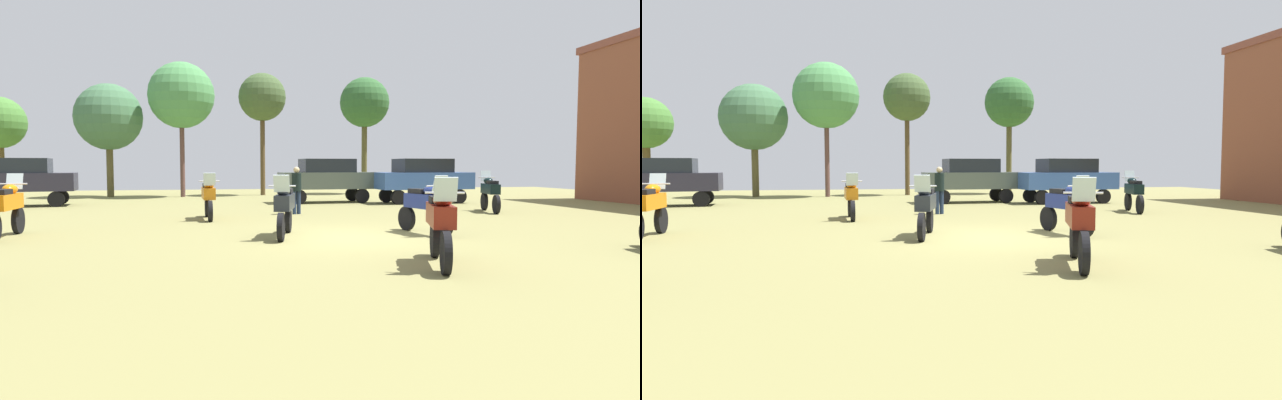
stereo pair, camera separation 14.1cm
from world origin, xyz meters
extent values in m
cube|color=olive|center=(0.00, 0.00, 0.01)|extent=(44.00, 52.00, 0.02)
cylinder|color=black|center=(-1.51, -0.41, 0.35)|extent=(0.27, 0.66, 0.65)
cylinder|color=black|center=(-1.13, 1.17, 0.35)|extent=(0.27, 0.66, 0.65)
cube|color=#242A31|center=(-1.32, 0.38, 0.85)|extent=(0.67, 1.42, 0.36)
ellipsoid|color=#242A31|center=(-1.39, 0.07, 1.13)|extent=(0.42, 0.54, 0.24)
cube|color=black|center=(-1.26, 0.61, 1.09)|extent=(0.42, 0.61, 0.12)
cube|color=silver|center=(-1.47, -0.26, 1.31)|extent=(0.39, 0.23, 0.39)
cylinder|color=#B7B7BC|center=(-1.45, -0.16, 1.25)|extent=(0.61, 0.18, 0.04)
cylinder|color=black|center=(0.60, -4.43, 0.36)|extent=(0.31, 0.69, 0.68)
cylinder|color=black|center=(1.06, -2.93, 0.36)|extent=(0.31, 0.69, 0.68)
cube|color=maroon|center=(0.83, -3.68, 0.88)|extent=(0.73, 1.38, 0.36)
ellipsoid|color=maroon|center=(0.74, -3.97, 1.16)|extent=(0.45, 0.55, 0.24)
cube|color=black|center=(0.89, -3.46, 1.12)|extent=(0.45, 0.62, 0.12)
cube|color=silver|center=(0.64, -4.29, 1.34)|extent=(0.39, 0.25, 0.39)
cylinder|color=#B7B7BC|center=(0.67, -4.19, 1.28)|extent=(0.60, 0.22, 0.04)
cylinder|color=black|center=(-7.77, 2.17, 0.35)|extent=(0.15, 0.67, 0.67)
cube|color=#CE700A|center=(-7.74, 1.37, 0.87)|extent=(0.41, 1.38, 0.36)
ellipsoid|color=#CE700A|center=(-7.75, 1.67, 1.15)|extent=(0.34, 0.49, 0.24)
cube|color=black|center=(-7.73, 1.13, 1.11)|extent=(0.32, 0.57, 0.12)
cube|color=silver|center=(-7.76, 2.01, 1.33)|extent=(0.37, 0.17, 0.39)
cylinder|color=#B7B7BC|center=(-7.76, 1.91, 1.27)|extent=(0.62, 0.06, 0.04)
cylinder|color=black|center=(-3.13, 4.12, 0.34)|extent=(0.17, 0.65, 0.64)
cylinder|color=black|center=(-3.26, 5.71, 0.34)|extent=(0.17, 0.65, 0.64)
cube|color=#BC6C12|center=(-3.19, 4.92, 0.84)|extent=(0.47, 1.38, 0.36)
ellipsoid|color=#BC6C12|center=(-3.17, 4.61, 1.12)|extent=(0.36, 0.51, 0.24)
cube|color=black|center=(-3.21, 5.15, 1.08)|extent=(0.35, 0.58, 0.12)
cube|color=silver|center=(-3.14, 4.27, 1.30)|extent=(0.37, 0.18, 0.39)
cylinder|color=#B7B7BC|center=(-3.15, 4.38, 1.24)|extent=(0.62, 0.09, 0.04)
cylinder|color=black|center=(2.34, -0.44, 0.33)|extent=(0.27, 0.64, 0.63)
cylinder|color=black|center=(1.96, 1.01, 0.33)|extent=(0.27, 0.64, 0.63)
cube|color=navy|center=(2.15, 0.29, 0.83)|extent=(0.66, 1.33, 0.36)
ellipsoid|color=navy|center=(2.22, 0.01, 1.11)|extent=(0.43, 0.54, 0.24)
cube|color=black|center=(2.09, 0.50, 1.07)|extent=(0.43, 0.62, 0.12)
cube|color=silver|center=(2.30, -0.30, 1.29)|extent=(0.39, 0.24, 0.39)
cylinder|color=#B7B7BC|center=(2.28, -0.21, 1.23)|extent=(0.61, 0.19, 0.04)
cylinder|color=black|center=(7.06, 6.40, 0.35)|extent=(0.27, 0.68, 0.67)
cylinder|color=black|center=(6.69, 4.86, 0.35)|extent=(0.27, 0.68, 0.67)
cube|color=black|center=(6.88, 5.63, 0.87)|extent=(0.66, 1.39, 0.36)
ellipsoid|color=black|center=(6.95, 5.92, 1.15)|extent=(0.42, 0.54, 0.24)
cube|color=black|center=(6.82, 5.40, 1.11)|extent=(0.42, 0.61, 0.12)
cube|color=silver|center=(7.02, 6.25, 1.33)|extent=(0.39, 0.23, 0.39)
cylinder|color=#B7B7BC|center=(7.00, 6.15, 1.27)|extent=(0.61, 0.18, 0.04)
cylinder|color=black|center=(4.77, 9.67, 0.34)|extent=(0.65, 0.26, 0.64)
cylinder|color=black|center=(4.69, 11.11, 0.34)|extent=(0.65, 0.26, 0.64)
cylinder|color=black|center=(7.69, 9.84, 0.34)|extent=(0.65, 0.26, 0.64)
cylinder|color=black|center=(7.61, 11.28, 0.34)|extent=(0.65, 0.26, 0.64)
cube|color=#3559A2|center=(6.19, 10.48, 1.03)|extent=(4.40, 2.05, 0.75)
cube|color=black|center=(6.19, 10.48, 1.71)|extent=(2.45, 1.72, 0.61)
cylinder|color=black|center=(-9.44, 11.12, 0.34)|extent=(0.67, 0.31, 0.64)
cylinder|color=black|center=(-9.65, 12.54, 0.34)|extent=(0.67, 0.31, 0.64)
cube|color=#22202D|center=(-10.99, 11.61, 1.03)|extent=(4.52, 2.41, 0.75)
cube|color=black|center=(-10.99, 11.61, 1.71)|extent=(2.57, 1.91, 0.61)
cylinder|color=black|center=(0.59, 10.77, 0.34)|extent=(0.65, 0.26, 0.64)
cylinder|color=black|center=(0.49, 12.20, 0.34)|extent=(0.65, 0.26, 0.64)
cylinder|color=black|center=(3.51, 10.96, 0.34)|extent=(0.65, 0.26, 0.64)
cylinder|color=black|center=(3.41, 12.40, 0.34)|extent=(0.65, 0.26, 0.64)
cube|color=#45514A|center=(2.00, 11.58, 1.03)|extent=(4.41, 2.09, 0.75)
cube|color=black|center=(2.00, 11.58, 1.71)|extent=(2.47, 1.74, 0.61)
cylinder|color=#1F2D48|center=(-0.29, 6.07, 0.42)|extent=(0.14, 0.14, 0.80)
cylinder|color=#1F2D48|center=(-0.13, 6.13, 0.42)|extent=(0.14, 0.14, 0.80)
cylinder|color=black|center=(-0.21, 6.10, 1.14)|extent=(0.43, 0.43, 0.63)
sphere|color=tan|center=(-0.21, 6.10, 1.56)|extent=(0.22, 0.22, 0.22)
cylinder|color=brown|center=(-14.20, 18.38, 1.69)|extent=(0.40, 0.40, 3.34)
sphere|color=#427631|center=(-14.20, 18.38, 3.97)|extent=(2.71, 2.71, 2.71)
cylinder|color=brown|center=(-8.66, 17.98, 1.77)|extent=(0.36, 0.36, 3.51)
sphere|color=#3F6A45|center=(-8.66, 17.98, 4.32)|extent=(3.55, 3.55, 3.55)
cylinder|color=#4F3D24|center=(-0.40, 18.24, 2.51)|extent=(0.27, 0.27, 4.98)
sphere|color=#3D542D|center=(-0.40, 18.24, 5.61)|extent=(2.70, 2.70, 2.70)
cylinder|color=brown|center=(-4.81, 17.32, 2.35)|extent=(0.25, 0.25, 4.67)
sphere|color=#47864A|center=(-4.81, 17.32, 5.48)|extent=(3.53, 3.53, 3.53)
cylinder|color=#4E4A28|center=(5.77, 18.74, 2.43)|extent=(0.33, 0.33, 4.82)
sphere|color=#2D5B2C|center=(5.77, 18.74, 5.51)|extent=(2.97, 2.97, 2.97)
camera|label=1|loc=(-2.83, -11.94, 1.71)|focal=29.38mm
camera|label=2|loc=(-2.69, -11.96, 1.71)|focal=29.38mm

